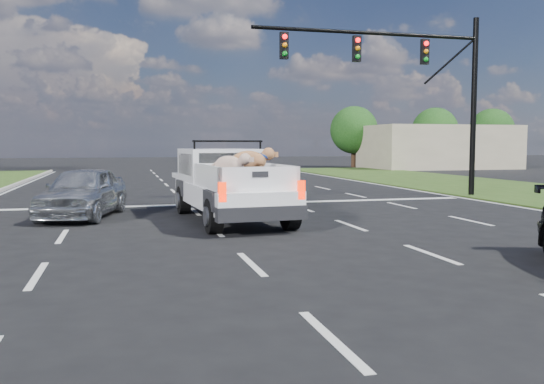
# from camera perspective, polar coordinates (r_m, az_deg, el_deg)

# --- Properties ---
(ground) EXTENTS (160.00, 160.00, 0.00)m
(ground) POSITION_cam_1_polar(r_m,az_deg,el_deg) (10.64, 7.24, -6.61)
(ground) COLOR black
(ground) RESTS_ON ground
(road_markings) EXTENTS (17.75, 60.00, 0.01)m
(road_markings) POSITION_cam_1_polar(r_m,az_deg,el_deg) (16.83, -1.09, -2.33)
(road_markings) COLOR silver
(road_markings) RESTS_ON ground
(traffic_signal) EXTENTS (9.11, 0.31, 7.00)m
(traffic_signal) POSITION_cam_1_polar(r_m,az_deg,el_deg) (23.17, 14.40, 11.18)
(traffic_signal) COLOR black
(traffic_signal) RESTS_ON ground
(building_right) EXTENTS (12.00, 7.00, 3.60)m
(building_right) POSITION_cam_1_polar(r_m,az_deg,el_deg) (50.77, 16.13, 4.30)
(building_right) COLOR tan
(building_right) RESTS_ON ground
(tree_far_d) EXTENTS (4.20, 4.20, 5.40)m
(tree_far_d) POSITION_cam_1_polar(r_m,az_deg,el_deg) (51.67, 8.12, 6.09)
(tree_far_d) COLOR #332114
(tree_far_d) RESTS_ON ground
(tree_far_e) EXTENTS (4.20, 4.20, 5.40)m
(tree_far_e) POSITION_cam_1_polar(r_m,az_deg,el_deg) (55.25, 15.83, 5.87)
(tree_far_e) COLOR #332114
(tree_far_e) RESTS_ON ground
(tree_far_f) EXTENTS (4.20, 4.20, 5.40)m
(tree_far_f) POSITION_cam_1_polar(r_m,az_deg,el_deg) (58.51, 20.94, 5.67)
(tree_far_f) COLOR #332114
(tree_far_f) RESTS_ON ground
(pickup_truck) EXTENTS (2.54, 5.99, 2.19)m
(pickup_truck) POSITION_cam_1_polar(r_m,az_deg,el_deg) (15.88, -4.35, 0.91)
(pickup_truck) COLOR black
(pickup_truck) RESTS_ON ground
(silver_sedan) EXTENTS (2.72, 4.58, 1.46)m
(silver_sedan) POSITION_cam_1_polar(r_m,az_deg,el_deg) (17.27, -18.21, 0.03)
(silver_sedan) COLOR #B3B7BB
(silver_sedan) RESTS_ON ground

